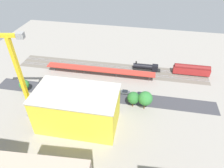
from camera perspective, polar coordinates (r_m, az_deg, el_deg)
ground_plane at (r=100.83m, az=-2.63°, el=-1.92°), size 173.55×173.55×0.00m
rail_bed at (r=117.10m, az=-0.35°, el=4.35°), size 108.61×14.46×0.01m
street_asphalt at (r=98.36m, az=-3.06°, el=-3.12°), size 108.56×10.26×0.01m
track_rails at (r=117.01m, az=-0.35°, el=4.43°), size 108.46×8.02×0.12m
platform_canopy_near at (r=109.11m, az=-3.48°, el=4.12°), size 59.45×5.33×4.32m
locomotive at (r=116.70m, az=9.88°, el=4.69°), size 15.53×2.98×5.12m
passenger_coach at (r=118.67m, az=21.66°, el=3.83°), size 19.58×3.26×6.27m
parked_car_0 at (r=98.23m, az=7.95°, el=-2.94°), size 4.49×1.88×1.82m
parked_car_1 at (r=98.83m, az=3.72°, el=-2.33°), size 4.58×1.92×1.73m
parked_car_2 at (r=99.71m, az=-0.64°, el=-1.79°), size 4.71×1.97×1.85m
parked_car_3 at (r=101.34m, az=-4.84°, el=-1.30°), size 4.47×2.03×1.53m
construction_building at (r=80.73m, az=-9.81°, el=-7.09°), size 31.51×17.68×15.84m
construction_roof_slab at (r=75.35m, az=-10.45°, el=-2.67°), size 32.12×18.28×0.40m
tower_crane at (r=82.90m, az=-25.38°, el=2.56°), size 20.98×5.46×37.63m
box_truck_0 at (r=97.33m, az=-12.60°, el=-3.38°), size 9.29×2.88×3.36m
box_truck_1 at (r=95.90m, az=-7.29°, el=-3.44°), size 10.11×3.26×3.13m
box_truck_2 at (r=92.39m, az=-2.51°, el=-5.01°), size 10.01×2.58×3.13m
street_tree_0 at (r=91.11m, az=-5.39°, el=-2.80°), size 4.64×4.64×7.58m
street_tree_1 at (r=88.15m, az=9.45°, el=-4.08°), size 6.32×6.32×9.31m
street_tree_2 at (r=97.07m, az=-13.55°, el=-1.32°), size 4.20×4.20×6.86m
street_tree_3 at (r=89.40m, az=6.07°, el=-3.95°), size 5.53×5.53×7.83m
street_tree_4 at (r=95.82m, az=-13.23°, el=-1.61°), size 4.78×4.78×7.46m
street_tree_5 at (r=106.81m, az=-23.68°, el=-0.15°), size 4.84×4.84×6.63m
traffic_light at (r=90.85m, az=1.00°, el=-3.21°), size 0.50×0.36×7.14m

